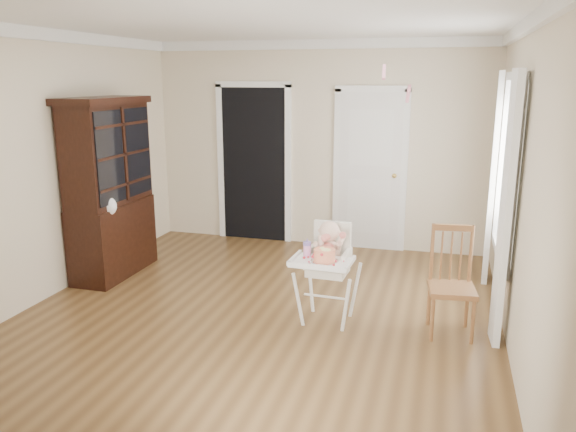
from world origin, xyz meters
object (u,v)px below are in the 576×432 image
(high_chair, at_px, (328,262))
(dining_chair, at_px, (451,285))
(china_cabinet, at_px, (110,188))
(sippy_cup, at_px, (307,249))
(cake, at_px, (325,255))

(high_chair, distance_m, dining_chair, 1.11)
(high_chair, bearing_deg, china_cabinet, 169.21)
(sippy_cup, height_order, china_cabinet, china_cabinet)
(high_chair, xyz_separation_m, china_cabinet, (-2.65, 0.62, 0.43))
(cake, bearing_deg, high_chair, 93.71)
(high_chair, relative_size, china_cabinet, 0.47)
(cake, xyz_separation_m, dining_chair, (1.09, 0.28, -0.27))
(cake, relative_size, china_cabinet, 0.12)
(high_chair, bearing_deg, sippy_cup, -139.43)
(cake, xyz_separation_m, china_cabinet, (-2.67, 0.84, 0.30))
(china_cabinet, xyz_separation_m, dining_chair, (3.75, -0.56, -0.56))
(dining_chair, bearing_deg, china_cabinet, 164.25)
(china_cabinet, bearing_deg, high_chair, -13.25)
(high_chair, relative_size, sippy_cup, 5.41)
(high_chair, bearing_deg, dining_chair, 5.60)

